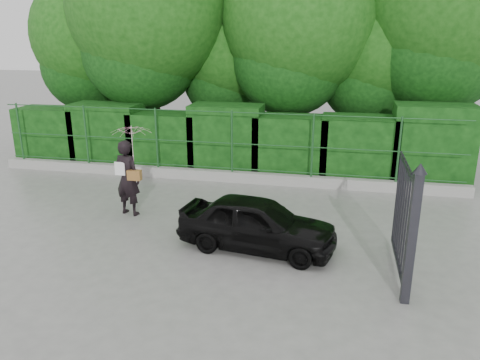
# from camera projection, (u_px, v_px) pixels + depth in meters

# --- Properties ---
(ground) EXTENTS (80.00, 80.00, 0.00)m
(ground) POSITION_uv_depth(u_px,v_px,m) (165.00, 245.00, 9.68)
(ground) COLOR gray
(kerb) EXTENTS (14.00, 0.25, 0.30)m
(kerb) POSITION_uv_depth(u_px,v_px,m) (219.00, 176.00, 13.83)
(kerb) COLOR #9E9E99
(kerb) RESTS_ON ground
(fence) EXTENTS (14.13, 0.06, 1.80)m
(fence) POSITION_uv_depth(u_px,v_px,m) (226.00, 141.00, 13.47)
(fence) COLOR #1C4D22
(fence) RESTS_ON kerb
(hedge) EXTENTS (14.20, 1.20, 2.29)m
(hedge) POSITION_uv_depth(u_px,v_px,m) (232.00, 141.00, 14.48)
(hedge) COLOR black
(hedge) RESTS_ON ground
(trees) EXTENTS (17.10, 6.15, 8.08)m
(trees) POSITION_uv_depth(u_px,v_px,m) (276.00, 19.00, 15.27)
(trees) COLOR black
(trees) RESTS_ON ground
(gate) EXTENTS (0.22, 2.33, 2.36)m
(gate) POSITION_uv_depth(u_px,v_px,m) (408.00, 224.00, 7.74)
(gate) COLOR black
(gate) RESTS_ON ground
(woman) EXTENTS (0.99, 0.95, 2.16)m
(woman) POSITION_uv_depth(u_px,v_px,m) (130.00, 158.00, 10.94)
(woman) COLOR black
(woman) RESTS_ON ground
(car) EXTENTS (3.35, 1.74, 1.09)m
(car) POSITION_uv_depth(u_px,v_px,m) (257.00, 223.00, 9.39)
(car) COLOR black
(car) RESTS_ON ground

